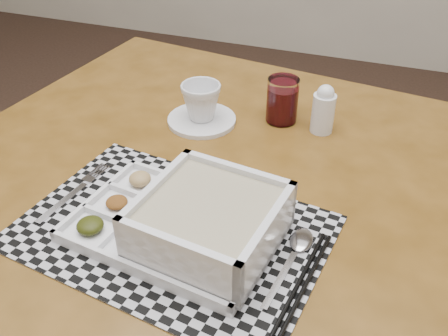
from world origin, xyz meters
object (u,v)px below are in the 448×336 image
Objects in this scene: serving_tray at (200,224)px; creamer_bottle at (323,110)px; dining_table at (207,225)px; cup at (201,102)px; juice_glass at (282,102)px.

creamer_bottle reaches higher than serving_tray.
serving_tray is at bearing -72.20° from dining_table.
juice_glass reaches higher than cup.
juice_glass is at bearing 77.22° from dining_table.
serving_tray is (0.04, -0.13, 0.12)m from dining_table.
creamer_bottle reaches higher than dining_table.
serving_tray is 0.42m from juice_glass.
serving_tray is 3.28× the size of creamer_bottle.
dining_table is 0.28m from cup.
creamer_bottle is at bearing 11.69° from cup.
cup is (-0.10, 0.22, 0.14)m from dining_table.
cup is at bearing -168.27° from creamer_bottle.
creamer_bottle reaches higher than cup.
creamer_bottle is at bearing 60.16° from dining_table.
creamer_bottle is (0.25, 0.05, 0.00)m from cup.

